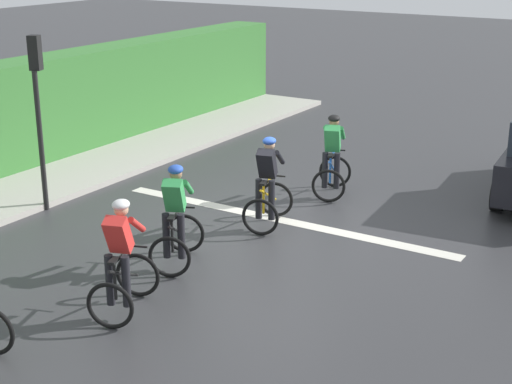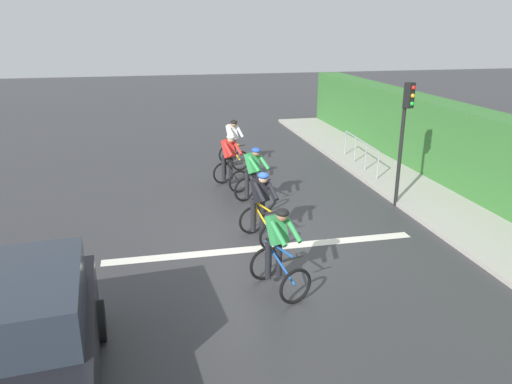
{
  "view_description": "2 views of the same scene",
  "coord_description": "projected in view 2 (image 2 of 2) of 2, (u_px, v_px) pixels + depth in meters",
  "views": [
    {
      "loc": [
        -6.8,
        11.39,
        5.06
      ],
      "look_at": [
        -0.7,
        1.58,
        1.23
      ],
      "focal_mm": 54.3,
      "sensor_mm": 36.0,
      "label": 1
    },
    {
      "loc": [
        -2.29,
        -10.12,
        4.73
      ],
      "look_at": [
        -0.01,
        0.38,
        1.06
      ],
      "focal_mm": 34.57,
      "sensor_mm": 36.0,
      "label": 2
    }
  ],
  "objects": [
    {
      "name": "stone_wall_low",
      "position": [
        460.0,
        183.0,
        14.38
      ],
      "size": [
        0.44,
        24.27,
        0.65
      ],
      "primitive_type": "cube",
      "color": "tan",
      "rests_on": "ground"
    },
    {
      "name": "traffic_light_near_crossing",
      "position": [
        405.0,
        126.0,
        12.8
      ],
      "size": [
        0.26,
        0.3,
        3.34
      ],
      "color": "black",
      "rests_on": "ground"
    },
    {
      "name": "hedge_wall",
      "position": [
        474.0,
        153.0,
        14.16
      ],
      "size": [
        1.1,
        24.27,
        2.42
      ],
      "primitive_type": "cube",
      "color": "#387533",
      "rests_on": "ground"
    },
    {
      "name": "cyclist_second",
      "position": [
        230.0,
        162.0,
        14.8
      ],
      "size": [
        0.99,
        1.24,
        1.66
      ],
      "color": "black",
      "rests_on": "ground"
    },
    {
      "name": "ground_plane",
      "position": [
        260.0,
        241.0,
        11.34
      ],
      "size": [
        80.0,
        80.0,
        0.0
      ],
      "primitive_type": "plane",
      "color": "#333335"
    },
    {
      "name": "sidewalk_kerb",
      "position": [
        431.0,
        194.0,
        14.29
      ],
      "size": [
        2.8,
        24.27,
        0.12
      ],
      "primitive_type": "cube",
      "color": "#ADA89E",
      "rests_on": "ground"
    },
    {
      "name": "cyclist_trailing",
      "position": [
        279.0,
        251.0,
        9.0
      ],
      "size": [
        0.99,
        1.24,
        1.66
      ],
      "color": "black",
      "rests_on": "ground"
    },
    {
      "name": "cyclist_mid",
      "position": [
        254.0,
        178.0,
        13.28
      ],
      "size": [
        1.06,
        1.26,
        1.66
      ],
      "color": "black",
      "rests_on": "ground"
    },
    {
      "name": "pedestrian_railing_kerbside",
      "position": [
        361.0,
        147.0,
        16.74
      ],
      "size": [
        0.24,
        3.16,
        1.03
      ],
      "color": "#999EA3",
      "rests_on": "ground"
    },
    {
      "name": "cyclist_fourth",
      "position": [
        261.0,
        208.0,
        11.1
      ],
      "size": [
        0.94,
        1.22,
        1.66
      ],
      "color": "black",
      "rests_on": "ground"
    },
    {
      "name": "car_black",
      "position": [
        25.0,
        346.0,
        6.21
      ],
      "size": [
        2.16,
        4.23,
        1.76
      ],
      "color": "black",
      "rests_on": "ground"
    },
    {
      "name": "road_marking_stop_line",
      "position": [
        264.0,
        248.0,
        10.97
      ],
      "size": [
        7.0,
        0.3,
        0.01
      ],
      "primitive_type": "cube",
      "color": "silver",
      "rests_on": "ground"
    },
    {
      "name": "cyclist_lead",
      "position": [
        233.0,
        144.0,
        17.02
      ],
      "size": [
        0.96,
        1.23,
        1.66
      ],
      "color": "black",
      "rests_on": "ground"
    }
  ]
}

